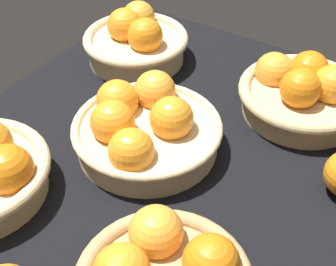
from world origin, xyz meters
TOP-DOWN VIEW (x-y plane):
  - market_tray at (0.00, 0.00)cm, footprint 84.00×72.00cm
  - basket_near_right at (23.24, -14.15)cm, footprint 23.17×23.17cm
  - basket_far_right at (21.72, 21.15)cm, footprint 21.49×21.49cm
  - basket_center at (0.20, 4.11)cm, footprint 24.70×24.70cm

SIDE VIEW (x-z plane):
  - market_tray at x=0.00cm, z-range 0.00..3.00cm
  - basket_center at x=0.20cm, z-range 1.95..12.10cm
  - basket_near_right at x=23.24cm, z-range 1.84..12.42cm
  - basket_far_right at x=21.72cm, z-range 1.92..12.65cm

